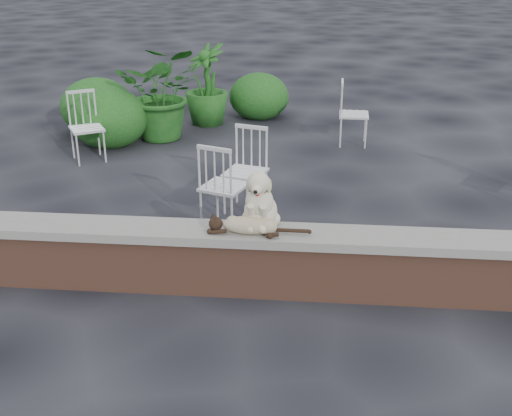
# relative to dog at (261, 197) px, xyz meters

# --- Properties ---
(ground) EXTENTS (60.00, 60.00, 0.00)m
(ground) POSITION_rel_dog_xyz_m (0.10, -0.09, -0.85)
(ground) COLOR black
(ground) RESTS_ON ground
(brick_wall) EXTENTS (6.00, 0.30, 0.50)m
(brick_wall) POSITION_rel_dog_xyz_m (0.10, -0.09, -0.60)
(brick_wall) COLOR brown
(brick_wall) RESTS_ON ground
(capstone) EXTENTS (6.20, 0.40, 0.08)m
(capstone) POSITION_rel_dog_xyz_m (0.10, -0.09, -0.31)
(capstone) COLOR slate
(capstone) RESTS_ON brick_wall
(dog) EXTENTS (0.39, 0.50, 0.54)m
(dog) POSITION_rel_dog_xyz_m (0.00, 0.00, 0.00)
(dog) COLOR beige
(dog) RESTS_ON capstone
(cat) EXTENTS (1.03, 0.32, 0.17)m
(cat) POSITION_rel_dog_xyz_m (-0.08, -0.15, -0.19)
(cat) COLOR tan
(cat) RESTS_ON capstone
(chair_c) EXTENTS (0.72, 0.72, 0.94)m
(chair_c) POSITION_rel_dog_xyz_m (-0.49, 1.21, -0.38)
(chair_c) COLOR white
(chair_c) RESTS_ON ground
(chair_a) EXTENTS (0.77, 0.77, 0.94)m
(chair_a) POSITION_rel_dog_xyz_m (-2.64, 3.18, -0.38)
(chair_a) COLOR white
(chair_a) RESTS_ON ground
(chair_e) EXTENTS (0.58, 0.58, 0.94)m
(chair_e) POSITION_rel_dog_xyz_m (1.01, 4.25, -0.38)
(chair_e) COLOR white
(chair_e) RESTS_ON ground
(chair_b) EXTENTS (0.69, 0.69, 0.94)m
(chair_b) POSITION_rel_dog_xyz_m (-0.31, 1.65, -0.38)
(chair_b) COLOR white
(chair_b) RESTS_ON ground
(potted_plant_a) EXTENTS (1.34, 1.18, 1.41)m
(potted_plant_a) POSITION_rel_dog_xyz_m (-1.83, 4.30, -0.14)
(potted_plant_a) COLOR #164D17
(potted_plant_a) RESTS_ON ground
(potted_plant_b) EXTENTS (1.02, 1.02, 1.30)m
(potted_plant_b) POSITION_rel_dog_xyz_m (-1.32, 5.16, -0.20)
(potted_plant_b) COLOR #164D17
(potted_plant_b) RESTS_ON ground
(shrubbery) EXTENTS (3.50, 2.71, 0.90)m
(shrubbery) POSITION_rel_dog_xyz_m (-2.17, 4.58, -0.46)
(shrubbery) COLOR #164D17
(shrubbery) RESTS_ON ground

